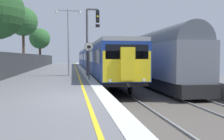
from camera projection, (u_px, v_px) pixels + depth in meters
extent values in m
cube|color=slate|center=(27.00, 114.00, 8.85)|extent=(6.40, 110.00, 1.00)
cube|color=silver|center=(106.00, 98.00, 9.29)|extent=(0.60, 110.00, 0.01)
cube|color=yellow|center=(87.00, 98.00, 9.17)|extent=(0.12, 110.00, 0.01)
cube|color=gray|center=(132.00, 122.00, 9.50)|extent=(0.07, 110.00, 0.08)
cube|color=gray|center=(167.00, 120.00, 9.73)|extent=(0.07, 110.00, 0.08)
cube|color=navy|center=(103.00, 60.00, 23.57)|extent=(2.80, 20.61, 2.30)
cube|color=black|center=(103.00, 73.00, 23.64)|extent=(2.64, 20.01, 0.25)
cube|color=#93999E|center=(103.00, 47.00, 23.50)|extent=(2.68, 20.61, 0.24)
cube|color=black|center=(89.00, 57.00, 23.33)|extent=(0.02, 19.01, 0.84)
cube|color=#1D3A98|center=(93.00, 62.00, 18.27)|extent=(0.03, 1.10, 1.90)
cube|color=#1D3A98|center=(86.00, 60.00, 28.43)|extent=(0.03, 1.10, 1.90)
cylinder|color=black|center=(106.00, 88.00, 15.95)|extent=(0.12, 0.84, 0.84)
cylinder|color=black|center=(130.00, 88.00, 16.20)|extent=(0.12, 0.84, 0.84)
cylinder|color=black|center=(90.00, 73.00, 31.13)|extent=(0.12, 0.84, 0.84)
cylinder|color=black|center=(102.00, 73.00, 31.38)|extent=(0.12, 0.84, 0.84)
cube|color=navy|center=(89.00, 58.00, 44.47)|extent=(2.80, 20.61, 2.30)
cube|color=black|center=(89.00, 65.00, 44.54)|extent=(2.64, 20.01, 0.25)
cube|color=#93999E|center=(89.00, 51.00, 44.41)|extent=(2.68, 20.61, 0.24)
cube|color=black|center=(81.00, 57.00, 44.23)|extent=(0.02, 19.01, 0.84)
cube|color=#1D3A98|center=(82.00, 59.00, 39.17)|extent=(0.03, 1.10, 1.90)
cube|color=#1D3A98|center=(80.00, 59.00, 49.33)|extent=(0.03, 1.10, 1.90)
cylinder|color=black|center=(87.00, 71.00, 36.85)|extent=(0.12, 0.84, 0.84)
cylinder|color=black|center=(97.00, 70.00, 37.10)|extent=(0.12, 0.84, 0.84)
cylinder|color=black|center=(83.00, 67.00, 52.04)|extent=(0.12, 0.84, 0.84)
cylinder|color=black|center=(90.00, 67.00, 52.29)|extent=(0.12, 0.84, 0.84)
cube|color=yellow|center=(127.00, 66.00, 13.47)|extent=(2.70, 0.10, 1.70)
cube|color=black|center=(127.00, 52.00, 13.42)|extent=(2.40, 0.08, 0.80)
cube|color=yellow|center=(128.00, 64.00, 13.32)|extent=(0.80, 0.24, 1.80)
cylinder|color=white|center=(110.00, 80.00, 13.30)|extent=(0.18, 0.06, 0.18)
cylinder|color=white|center=(144.00, 80.00, 13.60)|extent=(0.18, 0.06, 0.18)
cylinder|color=black|center=(128.00, 85.00, 13.24)|extent=(0.20, 0.35, 0.20)
cube|color=black|center=(89.00, 50.00, 44.39)|extent=(0.60, 0.90, 0.20)
cube|color=#232326|center=(157.00, 80.00, 20.45)|extent=(2.30, 14.30, 0.79)
cube|color=slate|center=(157.00, 60.00, 20.36)|extent=(2.60, 13.50, 2.48)
cylinder|color=#515660|center=(157.00, 45.00, 20.30)|extent=(2.39, 13.10, 2.39)
cylinder|color=black|center=(173.00, 90.00, 15.26)|extent=(0.12, 0.84, 0.84)
cylinder|color=black|center=(197.00, 89.00, 15.51)|extent=(0.12, 0.84, 0.84)
cylinder|color=black|center=(133.00, 77.00, 25.40)|extent=(0.12, 0.84, 0.84)
cylinder|color=black|center=(147.00, 77.00, 25.65)|extent=(0.12, 0.84, 0.84)
cube|color=#232326|center=(121.00, 70.00, 35.33)|extent=(2.30, 14.30, 0.79)
cube|color=slate|center=(121.00, 59.00, 35.24)|extent=(2.60, 13.50, 2.48)
cylinder|color=#515660|center=(121.00, 50.00, 35.17)|extent=(2.39, 13.10, 2.39)
cylinder|color=black|center=(123.00, 74.00, 30.13)|extent=(0.12, 0.84, 0.84)
cylinder|color=black|center=(136.00, 73.00, 30.38)|extent=(0.12, 0.84, 0.84)
cylinder|color=black|center=(110.00, 69.00, 40.28)|extent=(0.12, 0.84, 0.84)
cylinder|color=black|center=(120.00, 69.00, 40.53)|extent=(0.12, 0.84, 0.84)
cylinder|color=#47474C|center=(87.00, 43.00, 19.87)|extent=(0.18, 0.18, 5.37)
cube|color=#47474C|center=(93.00, 9.00, 19.80)|extent=(0.90, 0.12, 0.12)
cube|color=black|center=(98.00, 16.00, 19.90)|extent=(0.28, 0.20, 1.00)
cylinder|color=black|center=(98.00, 12.00, 19.76)|extent=(0.16, 0.04, 0.16)
cylinder|color=yellow|center=(98.00, 16.00, 19.78)|extent=(0.16, 0.04, 0.16)
cylinder|color=black|center=(98.00, 20.00, 19.80)|extent=(0.16, 0.04, 0.16)
cube|color=black|center=(98.00, 26.00, 19.94)|extent=(0.32, 0.16, 0.24)
cylinder|color=#59595B|center=(89.00, 64.00, 16.48)|extent=(0.08, 0.08, 2.16)
cylinder|color=black|center=(89.00, 47.00, 16.41)|extent=(0.59, 0.02, 0.59)
cylinder|color=silver|center=(89.00, 47.00, 16.40)|extent=(0.56, 0.02, 0.56)
cube|color=black|center=(89.00, 47.00, 16.39)|extent=(0.24, 0.01, 0.18)
cylinder|color=#93999E|center=(69.00, 43.00, 19.54)|extent=(0.14, 0.14, 5.30)
cube|color=#93999E|center=(74.00, 11.00, 19.48)|extent=(0.90, 0.08, 0.08)
cylinder|color=silver|center=(80.00, 12.00, 19.55)|extent=(0.20, 0.20, 0.18)
cube|color=#93999E|center=(62.00, 10.00, 19.33)|extent=(0.90, 0.08, 0.08)
cylinder|color=silver|center=(57.00, 11.00, 19.26)|extent=(0.20, 0.20, 0.18)
cylinder|color=#38383D|center=(15.00, 65.00, 19.82)|extent=(0.07, 0.07, 1.86)
cylinder|color=#38383D|center=(36.00, 62.00, 31.34)|extent=(0.07, 0.07, 1.86)
cylinder|color=#38383D|center=(45.00, 60.00, 42.86)|extent=(0.07, 0.07, 1.86)
cylinder|color=#38383D|center=(51.00, 60.00, 54.38)|extent=(0.07, 0.07, 1.86)
cylinder|color=#473323|center=(24.00, 49.00, 34.54)|extent=(0.35, 0.35, 5.39)
sphere|color=#285628|center=(23.00, 21.00, 34.34)|extent=(4.05, 4.05, 4.05)
sphere|color=#285628|center=(23.00, 25.00, 34.63)|extent=(2.86, 2.86, 2.86)
cylinder|color=#473323|center=(40.00, 55.00, 43.81)|extent=(0.43, 0.43, 3.82)
sphere|color=#285628|center=(40.00, 38.00, 43.66)|extent=(3.65, 3.65, 3.65)
sphere|color=#285628|center=(38.00, 41.00, 43.11)|extent=(2.28, 2.28, 2.28)
sphere|color=#234C23|center=(1.00, 23.00, 23.12)|extent=(2.53, 2.53, 2.53)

